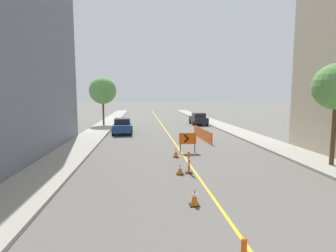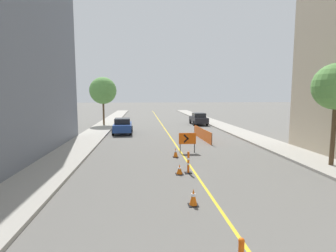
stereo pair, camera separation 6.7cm
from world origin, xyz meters
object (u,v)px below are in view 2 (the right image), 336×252
at_px(traffic_cone_third, 193,197).
at_px(parked_car_curb_near, 123,126).
at_px(delineator_post_rear, 188,164).
at_px(arrow_barricade_primary, 187,139).
at_px(parked_car_curb_mid, 199,119).
at_px(street_tree_left_near, 103,91).
at_px(traffic_cone_fourth, 180,169).
at_px(traffic_cone_fifth, 176,153).

bearing_deg(traffic_cone_third, parked_car_curb_near, 101.76).
height_order(traffic_cone_third, parked_car_curb_near, parked_car_curb_near).
bearing_deg(delineator_post_rear, arrow_barricade_primary, 80.75).
bearing_deg(parked_car_curb_mid, delineator_post_rear, -103.33).
height_order(arrow_barricade_primary, street_tree_left_near, street_tree_left_near).
bearing_deg(traffic_cone_third, parked_car_curb_mid, 77.33).
bearing_deg(delineator_post_rear, parked_car_curb_mid, 76.41).
distance_m(traffic_cone_third, street_tree_left_near, 26.70).
bearing_deg(street_tree_left_near, parked_car_curb_mid, 0.67).
height_order(traffic_cone_third, arrow_barricade_primary, arrow_barricade_primary).
relative_size(delineator_post_rear, parked_car_curb_near, 0.26).
relative_size(traffic_cone_fourth, parked_car_curb_near, 0.12).
bearing_deg(traffic_cone_fourth, parked_car_curb_near, 104.81).
distance_m(traffic_cone_fifth, parked_car_curb_mid, 19.08).
distance_m(delineator_post_rear, parked_car_curb_near, 15.03).
xyz_separation_m(traffic_cone_fifth, street_tree_left_near, (-7.04, 18.13, 4.22)).
xyz_separation_m(traffic_cone_fifth, arrow_barricade_primary, (0.97, 1.25, 0.65)).
bearing_deg(traffic_cone_third, traffic_cone_fifth, 87.62).
xyz_separation_m(arrow_barricade_primary, parked_car_curb_near, (-5.08, 9.67, -0.15)).
distance_m(traffic_cone_fourth, delineator_post_rear, 0.54).
bearing_deg(traffic_cone_third, arrow_barricade_primary, 81.58).
xyz_separation_m(traffic_cone_fifth, parked_car_curb_near, (-4.11, 10.92, 0.50)).
xyz_separation_m(parked_car_curb_near, street_tree_left_near, (-2.93, 7.21, 3.72)).
height_order(traffic_cone_fifth, arrow_barricade_primary, arrow_barricade_primary).
bearing_deg(parked_car_curb_near, arrow_barricade_primary, -64.26).
bearing_deg(street_tree_left_near, traffic_cone_third, -75.20).
relative_size(traffic_cone_fifth, delineator_post_rear, 0.54).
distance_m(traffic_cone_fifth, delineator_post_rear, 3.49).
relative_size(traffic_cone_third, street_tree_left_near, 0.10).
bearing_deg(arrow_barricade_primary, delineator_post_rear, -98.01).
height_order(traffic_cone_fourth, street_tree_left_near, street_tree_left_near).
distance_m(traffic_cone_fourth, parked_car_curb_mid, 22.64).
distance_m(traffic_cone_third, arrow_barricade_primary, 8.73).
relative_size(traffic_cone_fifth, street_tree_left_near, 0.10).
distance_m(traffic_cone_fourth, parked_car_curb_near, 15.05).
bearing_deg(traffic_cone_third, traffic_cone_fourth, 89.43).
distance_m(traffic_cone_fifth, street_tree_left_near, 19.90).
height_order(traffic_cone_fourth, arrow_barricade_primary, arrow_barricade_primary).
distance_m(delineator_post_rear, parked_car_curb_mid, 22.38).
bearing_deg(parked_car_curb_near, traffic_cone_fourth, -77.16).
xyz_separation_m(delineator_post_rear, parked_car_curb_near, (-4.31, 14.40, 0.32)).
bearing_deg(traffic_cone_third, street_tree_left_near, 104.80).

